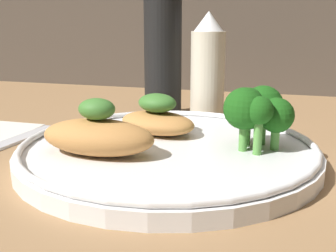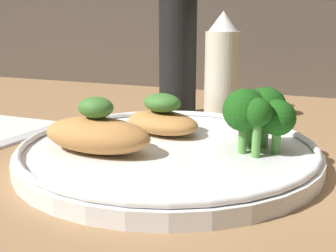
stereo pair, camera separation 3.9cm
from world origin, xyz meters
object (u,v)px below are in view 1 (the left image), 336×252
object	(u,v)px
broccoli_bunch	(256,110)
pepper_grinder	(163,49)
sauce_bottle	(211,69)
plate	(168,151)

from	to	relation	value
broccoli_bunch	pepper_grinder	world-z (taller)	pepper_grinder
broccoli_bunch	sauce_bottle	xyz separation A→B (cm)	(-7.29, 16.45, 1.74)
sauce_bottle	pepper_grinder	bearing A→B (deg)	-180.00
plate	pepper_grinder	distance (cm)	21.11
sauce_bottle	plate	bearing A→B (deg)	-91.46
sauce_bottle	pepper_grinder	xyz separation A→B (cm)	(-6.64, -0.00, 2.47)
plate	sauce_bottle	distance (cm)	19.32
broccoli_bunch	plate	bearing A→B (deg)	-165.65
pepper_grinder	broccoli_bunch	bearing A→B (deg)	-49.74
broccoli_bunch	sauce_bottle	size ratio (longest dim) A/B	0.46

